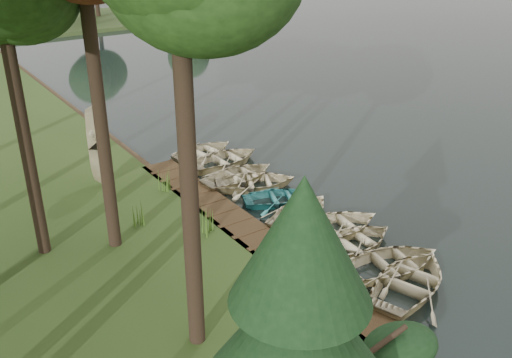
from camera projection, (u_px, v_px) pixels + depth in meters
ground at (284, 227)px, 22.43m from camera, size 300.00×300.00×0.00m
water at (411, 47)px, 52.81m from camera, size 130.00×200.00×0.05m
boardwalk at (250, 236)px, 21.54m from camera, size 1.60×16.00×0.30m
peninsula at (71, 22)px, 63.76m from camera, size 50.00×14.00×0.45m
rowboat_0 at (411, 280)px, 18.40m from camera, size 4.72×3.99×0.83m
rowboat_1 at (392, 261)px, 19.42m from camera, size 4.25×3.42×0.78m
rowboat_2 at (353, 240)px, 20.74m from camera, size 3.66×2.68×0.74m
rowboat_3 at (335, 225)px, 21.69m from camera, size 4.24×3.30×0.80m
rowboat_4 at (301, 211)px, 22.83m from camera, size 3.96×3.29×0.71m
rowboat_5 at (279, 196)px, 24.09m from camera, size 3.66×3.14×0.64m
rowboat_6 at (255, 180)px, 25.38m from camera, size 4.35×3.83×0.75m
rowboat_7 at (239, 174)px, 25.98m from camera, size 3.84×2.85×0.76m
rowboat_8 at (225, 157)px, 27.74m from camera, size 3.82×2.80×0.77m
rowboat_9 at (204, 150)px, 28.71m from camera, size 3.75×2.95×0.71m
stored_rowboat at (101, 178)px, 25.03m from camera, size 4.17×3.53×0.74m
reeds_0 at (322, 300)px, 16.82m from camera, size 0.60×0.60×1.10m
reeds_1 at (209, 221)px, 21.14m from camera, size 0.60×0.60×1.13m
reeds_2 at (137, 215)px, 21.75m from camera, size 0.60×0.60×0.91m
reeds_3 at (164, 179)px, 24.54m from camera, size 0.60×0.60×1.07m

